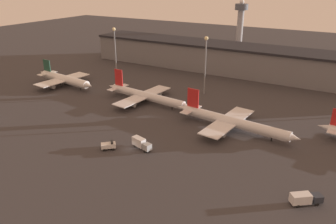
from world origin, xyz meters
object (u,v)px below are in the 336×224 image
Objects in this scene: airplane_2 at (232,122)px; service_vehicle_1 at (141,143)px; airplane_1 at (146,96)px; service_vehicle_0 at (305,198)px; airplane_0 at (64,79)px; service_vehicle_3 at (109,145)px; control_tower at (240,23)px.

airplane_2 is 6.17× the size of service_vehicle_1.
service_vehicle_0 is (73.91, -40.08, -1.22)m from airplane_1.
airplane_0 is at bearing -178.25° from airplane_2.
service_vehicle_3 is (13.87, -42.49, -1.62)m from airplane_1.
airplane_2 is at bearing -72.06° from control_tower.
service_vehicle_3 is at bearing -86.23° from control_tower.
service_vehicle_0 is 51.18m from service_vehicle_1.
service_vehicle_3 is (-8.96, -5.65, -0.61)m from service_vehicle_1.
service_vehicle_0 is (123.38, -38.96, -1.72)m from airplane_0.
service_vehicle_0 is (30.50, -31.83, -1.39)m from airplane_2.
airplane_0 is 0.86× the size of airplane_2.
control_tower is (52.96, 116.19, 18.75)m from airplane_0.
service_vehicle_1 is (22.84, -36.84, -1.01)m from airplane_1.
airplane_0 is 129.39m from service_vehicle_0.
control_tower is (-39.91, 123.31, 19.08)m from airplane_2.
airplane_0 is 1.10× the size of control_tower.
control_tower reaches higher than service_vehicle_3.
service_vehicle_3 is 0.13× the size of control_tower.
control_tower is at bearing 112.18° from service_vehicle_1.
airplane_2 is 44.11m from service_vehicle_0.
service_vehicle_1 is at bearing -20.16° from airplane_0.
service_vehicle_3 is (-29.54, -34.25, -1.79)m from airplane_2.
service_vehicle_1 is 0.21× the size of control_tower.
airplane_2 is at bearing -4.61° from airplane_1.
service_vehicle_0 is at bearing -11.39° from airplane_0.
service_vehicle_1 is (-51.07, 3.24, 0.21)m from service_vehicle_0.
airplane_2 is 9.58× the size of service_vehicle_3.
service_vehicle_0 reaches higher than service_vehicle_3.
airplane_2 is (92.88, -7.13, -0.32)m from airplane_0.
airplane_0 is 5.28× the size of service_vehicle_1.
airplane_0 is at bearing -172.57° from airplane_1.
airplane_1 is 5.91× the size of service_vehicle_1.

